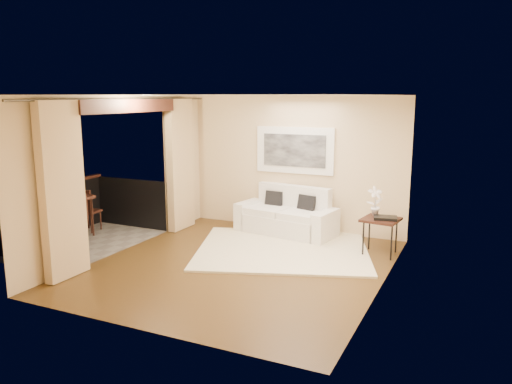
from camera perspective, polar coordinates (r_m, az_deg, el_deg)
The scene contains 18 objects.
floor at distance 8.13m, azimuth -1.90°, elevation -8.38°, with size 5.00×5.00×0.00m, color #513818.
room_shell at distance 8.84m, azimuth -14.61°, elevation 9.50°, with size 5.00×6.40×5.00m.
balcony at distance 9.95m, azimuth -19.21°, elevation -4.30°, with size 1.81×2.60×1.17m.
curtains at distance 8.93m, azimuth -14.14°, elevation 1.89°, with size 0.16×4.80×2.64m.
artwork at distance 9.99m, azimuth 4.44°, elevation 4.77°, with size 1.62×0.07×0.92m.
rug at distance 8.89m, azimuth 3.06°, elevation -6.54°, with size 2.95×2.57×0.04m, color beige.
sofa at distance 9.86m, azimuth 3.62°, elevation -2.92°, with size 2.05×1.13×0.93m.
side_table at distance 8.76m, azimuth 14.06°, elevation -3.31°, with size 0.66×0.66×0.64m.
tray at distance 8.69m, azimuth 14.57°, elevation -2.88°, with size 0.38×0.28×0.05m, color black.
orchid at distance 8.88m, azimuth 13.46°, elevation -1.01°, with size 0.27×0.18×0.51m, color white.
bistro_table at distance 10.13m, azimuth -20.53°, elevation -0.90°, with size 0.80×0.80×0.81m.
balcony_chair_far at distance 10.50m, azimuth -18.85°, elevation -1.69°, with size 0.41×0.41×0.87m.
balcony_chair_near at distance 9.92m, azimuth -19.82°, elevation -2.42°, with size 0.39×0.40×0.88m.
ice_bucket at distance 10.30m, azimuth -20.87°, elevation 0.29°, with size 0.18×0.18×0.20m, color silver.
candle at distance 10.16m, azimuth -19.89°, elevation -0.15°, with size 0.06×0.06×0.07m, color #F83316.
vase at distance 9.94m, azimuth -21.54°, elevation -0.17°, with size 0.04×0.04×0.18m, color silver.
glass_a at distance 9.97m, azimuth -20.40°, elevation -0.24°, with size 0.06×0.06×0.12m, color silver.
glass_b at distance 10.03m, azimuth -19.77°, elevation -0.14°, with size 0.06×0.06×0.12m, color silver.
Camera 1 is at (3.47, -6.84, 2.69)m, focal length 35.00 mm.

